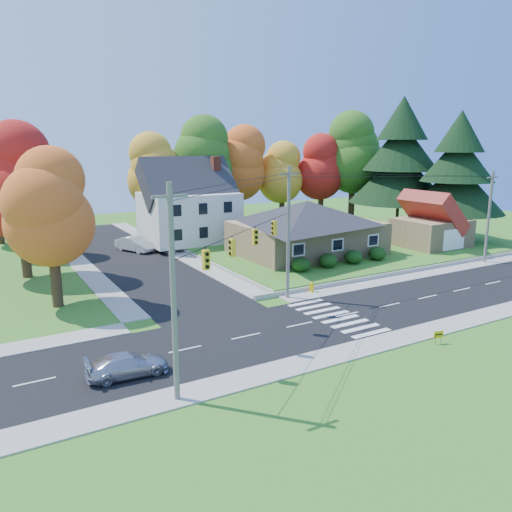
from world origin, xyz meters
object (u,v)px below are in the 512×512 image
(silver_sedan, at_px, (128,365))
(fire_hydrant, at_px, (312,288))
(ranch_house, at_px, (307,226))
(white_car, at_px, (135,244))

(silver_sedan, distance_m, fire_hydrant, 18.23)
(ranch_house, height_order, silver_sedan, ranch_house)
(ranch_house, height_order, white_car, ranch_house)
(ranch_house, xyz_separation_m, fire_hydrant, (-7.02, -10.54, -2.85))
(silver_sedan, bearing_deg, fire_hydrant, -63.35)
(ranch_house, xyz_separation_m, white_car, (-14.56, 11.70, -2.45))
(ranch_house, bearing_deg, fire_hydrant, -123.66)
(ranch_house, bearing_deg, white_car, 141.22)
(white_car, relative_size, fire_hydrant, 5.52)
(ranch_house, bearing_deg, silver_sedan, -143.37)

